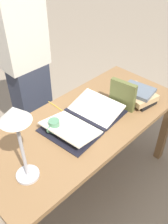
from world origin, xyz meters
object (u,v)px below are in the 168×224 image
book_standing_upright (123,95)px  coffee_mug (54,126)px  book_stack_tall (137,94)px  person_reader (26,61)px  pencil (56,106)px  reading_lamp (17,125)px  open_book (84,119)px

book_standing_upright → coffee_mug: 0.54m
book_stack_tall → person_reader: bearing=-62.2°
book_standing_upright → pencil: book_standing_upright is taller
reading_lamp → pencil: size_ratio=2.83×
book_stack_tall → reading_lamp: bearing=-0.5°
book_standing_upright → coffee_mug: size_ratio=2.12×
open_book → book_stack_tall: (-0.47, 0.11, 0.03)m
open_book → pencil: size_ratio=3.51×
coffee_mug → reading_lamp: bearing=26.7°
book_stack_tall → book_standing_upright: bearing=-9.2°
person_reader → book_standing_upright: bearing=-71.1°
open_book → coffee_mug: size_ratio=5.76×
pencil → book_standing_upright: bearing=133.9°
open_book → book_stack_tall: book_stack_tall is taller
coffee_mug → person_reader: (-0.25, -0.63, 0.14)m
pencil → person_reader: bearing=-99.4°
open_book → person_reader: (-0.04, -0.69, 0.17)m
open_book → coffee_mug: 0.22m
book_stack_tall → reading_lamp: (1.01, -0.01, 0.33)m
coffee_mug → book_standing_upright: bearing=163.8°
book_standing_upright → pencil: (0.34, -0.35, -0.11)m
book_standing_upright → pencil: bearing=-54.5°
coffee_mug → pencil: bearing=-131.7°
book_stack_tall → coffee_mug: bearing=-14.6°
book_standing_upright → open_book: bearing=-24.2°
open_book → person_reader: 0.72m
coffee_mug → pencil: (-0.18, -0.20, -0.04)m
pencil → person_reader: person_reader is taller
book_standing_upright → person_reader: size_ratio=0.12×
book_stack_tall → coffee_mug: book_stack_tall is taller
pencil → reading_lamp: bearing=35.8°
open_book → book_stack_tall: bearing=160.9°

